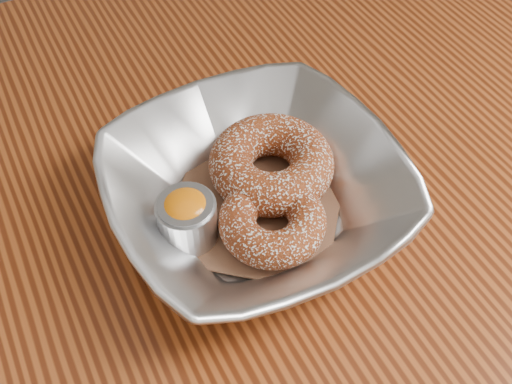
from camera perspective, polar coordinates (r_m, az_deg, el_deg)
name	(u,v)px	position (r m, az deg, el deg)	size (l,w,h in m)	color
table	(304,215)	(0.66, 4.56, -2.20)	(1.20, 0.80, 0.75)	maroon
serving_bowl	(256,191)	(0.51, 0.00, 0.05)	(0.25, 0.25, 0.06)	silver
parchment	(256,207)	(0.53, 0.00, -1.44)	(0.14, 0.14, 0.00)	brown
donut_back	(271,164)	(0.54, 1.47, 2.73)	(0.11, 0.11, 0.04)	maroon
donut_front	(272,221)	(0.50, 1.57, -2.79)	(0.09, 0.09, 0.03)	maroon
ramekin	(187,217)	(0.50, -6.59, -2.41)	(0.05, 0.05, 0.05)	silver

